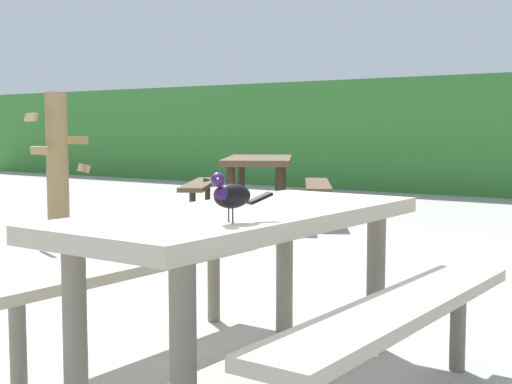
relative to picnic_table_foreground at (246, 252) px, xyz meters
name	(u,v)px	position (x,y,z in m)	size (l,w,h in m)	color
ground_plane	(192,375)	(-0.23, -0.09, -0.56)	(60.00, 60.00, 0.00)	#A3A099
picnic_table_foreground	(246,252)	(0.00, 0.00, 0.00)	(1.71, 1.81, 0.74)	#B2A893
bird_grackle	(230,194)	(0.21, -0.39, 0.29)	(0.14, 0.27, 0.18)	black
picnic_table_mid_left	(259,173)	(-3.04, 4.51, 0.00)	(2.32, 2.33, 0.74)	brown
stalk_post_left_side	(57,164)	(-3.95, 2.27, 0.17)	(0.61, 0.67, 1.44)	#997A4C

